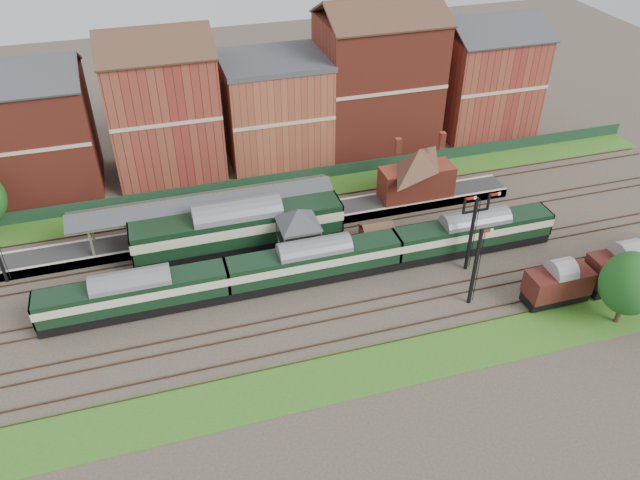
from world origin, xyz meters
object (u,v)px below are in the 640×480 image
object	(u,v)px
signal_box	(299,234)
platform_railcar	(239,228)
goods_van_a	(623,268)
semaphore_bracket	(473,229)
dmu_train	(314,261)

from	to	relation	value
signal_box	platform_railcar	distance (m)	6.14
signal_box	platform_railcar	bearing A→B (deg)	147.92
platform_railcar	goods_van_a	xyz separation A→B (m)	(32.26, -15.50, -0.53)
semaphore_bracket	platform_railcar	xyz separation A→B (m)	(-20.22, 9.00, -1.89)
signal_box	goods_van_a	size ratio (longest dim) A/B	0.93
semaphore_bracket	goods_van_a	bearing A→B (deg)	-28.37
signal_box	dmu_train	size ratio (longest dim) A/B	0.12
dmu_train	platform_railcar	world-z (taller)	platform_railcar
signal_box	dmu_train	world-z (taller)	signal_box
signal_box	goods_van_a	world-z (taller)	signal_box
platform_railcar	signal_box	bearing A→B (deg)	-32.08
dmu_train	platform_railcar	size ratio (longest dim) A/B	2.37
dmu_train	semaphore_bracket	bearing A→B (deg)	-9.84
semaphore_bracket	dmu_train	world-z (taller)	semaphore_bracket
platform_railcar	goods_van_a	bearing A→B (deg)	-25.66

